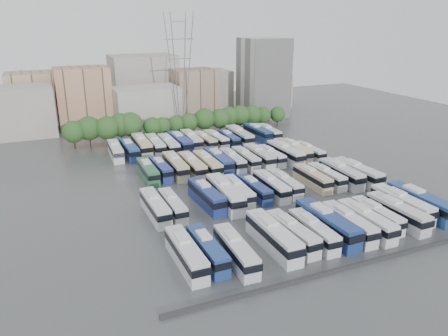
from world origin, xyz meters
name	(u,v)px	position (x,y,z in m)	size (l,w,h in m)	color
ground	(250,186)	(0.00, 0.00, 0.00)	(220.00, 220.00, 0.00)	#424447
parapet	(357,265)	(0.00, -33.00, 0.25)	(56.00, 0.50, 0.50)	#2D2D30
tree_line	(175,122)	(-2.45, 42.13, 4.51)	(66.27, 7.91, 8.38)	black
city_buildings	(134,95)	(-7.46, 71.86, 7.87)	(102.00, 35.00, 20.00)	#9E998E
apartment_tower	(263,78)	(34.00, 58.00, 13.00)	(14.00, 14.00, 26.00)	silver
electricity_pylon	(180,67)	(2.00, 50.00, 18.66)	(9.00, 6.91, 33.83)	slate
bus_r0_s0	(186,253)	(-21.49, -23.35, 1.88)	(2.70, 12.24, 3.84)	silver
bus_r0_s1	(207,249)	(-18.33, -23.31, 1.75)	(2.50, 11.39, 3.57)	navy
bus_r0_s2	(236,250)	(-14.83, -25.26, 1.82)	(3.10, 11.94, 3.72)	silver
bus_r0_s4	(273,236)	(-8.17, -24.00, 2.02)	(2.97, 13.16, 4.12)	silver
bus_r0_s5	(292,233)	(-4.82, -23.86, 1.82)	(2.98, 11.90, 3.71)	silver
bus_r0_s6	(313,231)	(-1.44, -24.51, 1.75)	(2.80, 11.44, 3.57)	silver
bus_r0_s7	(327,223)	(1.58, -23.77, 2.09)	(3.32, 13.66, 4.26)	navy
bus_r0_s8	(348,223)	(5.07, -24.63, 1.84)	(2.98, 11.99, 3.74)	silver
bus_r0_s9	(366,221)	(8.15, -25.12, 1.86)	(2.68, 12.11, 3.80)	silver
bus_r0_s10	(377,215)	(11.45, -23.88, 1.69)	(2.50, 10.98, 3.44)	silver
bus_r0_s11	(397,213)	(14.94, -24.79, 1.90)	(2.99, 12.38, 3.87)	silver
bus_r0_s12	(402,204)	(18.01, -22.62, 1.97)	(2.97, 12.85, 4.02)	silver
bus_r0_s13	(420,202)	(21.37, -23.45, 2.09)	(3.07, 13.56, 4.25)	navy
bus_r1_s0	(155,207)	(-21.32, -6.42, 1.83)	(2.72, 11.94, 3.74)	silver
bus_r1_s1	(173,205)	(-18.28, -6.61, 1.67)	(2.39, 10.85, 3.40)	silver
bus_r1_s3	(206,195)	(-11.51, -5.43, 1.91)	(3.09, 12.50, 3.90)	navy
bus_r1_s4	(225,193)	(-8.21, -6.32, 2.10)	(3.59, 13.73, 4.27)	silver
bus_r1_s5	(238,191)	(-5.16, -5.42, 1.76)	(3.04, 11.51, 3.58)	silver
bus_r1_s6	(254,189)	(-1.84, -5.41, 1.67)	(2.66, 10.90, 3.40)	navy
bus_r1_s7	(271,186)	(1.82, -5.66, 1.78)	(2.83, 11.64, 3.63)	silver
bus_r1_s8	(285,184)	(5.01, -5.41, 1.68)	(2.76, 10.95, 3.41)	silver
bus_r1_s10	(312,178)	(11.63, -5.04, 1.74)	(2.59, 11.33, 3.55)	#CAB68B
bus_r1_s11	(326,176)	(15.00, -5.16, 1.68)	(2.45, 10.91, 3.42)	silver
bus_r1_s12	(341,173)	(18.38, -5.59, 1.95)	(3.16, 12.75, 3.98)	silver
bus_r1_s13	(357,173)	(21.54, -6.67, 2.00)	(3.50, 13.11, 4.07)	silver
bus_r2_s1	(148,171)	(-17.95, 12.10, 1.80)	(2.74, 11.72, 3.66)	#2B653F
bus_r2_s2	(161,168)	(-14.96, 12.92, 1.71)	(2.63, 11.12, 3.47)	navy
bus_r2_s3	(176,166)	(-11.66, 12.74, 1.96)	(3.12, 12.80, 3.99)	#C9BB8A
bus_r2_s4	(192,165)	(-8.27, 11.45, 1.93)	(2.86, 12.58, 3.94)	beige
bus_r2_s5	(207,164)	(-4.88, 11.02, 1.92)	(2.87, 12.52, 3.92)	beige
bus_r2_s6	(218,161)	(-1.79, 12.34, 1.96)	(2.95, 12.74, 3.98)	navy
bus_r2_s7	(232,160)	(1.51, 11.75, 1.78)	(3.10, 11.64, 3.62)	silver
bus_r2_s8	(246,158)	(4.94, 11.88, 1.77)	(2.78, 11.52, 3.60)	silver
bus_r2_s9	(259,156)	(8.30, 11.80, 1.91)	(2.86, 12.43, 3.89)	silver
bus_r2_s10	(271,156)	(11.33, 11.60, 1.67)	(2.50, 10.88, 3.40)	silver
bus_r2_s11	(285,153)	(15.00, 11.06, 2.03)	(3.07, 13.22, 4.13)	silver
bus_r2_s12	(295,151)	(18.24, 12.01, 1.96)	(3.34, 12.82, 3.99)	beige
bus_r2_s13	(309,152)	(21.45, 10.84, 1.66)	(2.67, 10.85, 3.38)	silver
bus_r3_s0	(116,150)	(-21.50, 29.89, 1.82)	(3.08, 11.90, 3.70)	silver
bus_r3_s1	(129,149)	(-18.23, 29.30, 1.86)	(2.80, 12.14, 3.80)	navy
bus_r3_s2	(142,145)	(-14.75, 31.06, 2.07)	(3.32, 13.50, 4.21)	beige
bus_r3_s3	(155,145)	(-11.49, 30.29, 1.94)	(3.16, 12.65, 3.94)	silver
bus_r3_s4	(169,145)	(-8.39, 28.88, 1.97)	(3.10, 12.82, 4.00)	silver
bus_r3_s5	(180,142)	(-5.10, 29.93, 2.03)	(3.10, 13.23, 4.14)	navy
bus_r3_s6	(191,140)	(-1.54, 31.07, 1.93)	(3.28, 12.66, 3.94)	silver
bus_r3_s7	(205,141)	(1.67, 29.72, 1.77)	(3.08, 11.57, 3.60)	beige
bus_r3_s8	(216,139)	(4.90, 29.74, 1.78)	(3.09, 11.64, 3.62)	white
bus_r3_s9	(229,139)	(8.34, 28.97, 1.71)	(2.87, 11.21, 3.49)	navy
bus_r3_s10	(239,136)	(11.51, 29.15, 2.09)	(3.38, 13.63, 4.25)	silver
bus_r3_s12	(258,133)	(18.11, 31.22, 1.90)	(3.27, 12.46, 3.87)	navy
bus_r3_s13	(269,132)	(21.31, 30.56, 1.76)	(2.91, 11.53, 3.59)	silver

